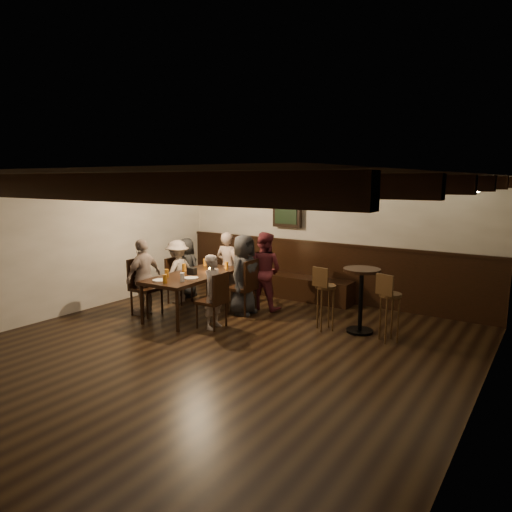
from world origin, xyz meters
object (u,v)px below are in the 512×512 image
Objects in this scene: chair_right_near at (243,297)px; bar_stool_right at (389,316)px; person_bench_right at (264,271)px; person_left_near at (178,272)px; high_top_table at (361,291)px; chair_left_near at (179,289)px; person_left_far at (144,277)px; dining_table at (194,277)px; bar_stool_left at (325,306)px; person_right_far at (214,292)px; chair_left_far at (146,297)px; person_right_near at (244,275)px; chair_right_far at (213,311)px; person_bench_left at (186,267)px; person_bench_centre at (228,267)px.

chair_right_near is 0.95× the size of bar_stool_right.
chair_right_near is 0.69× the size of person_bench_right.
high_top_table is at bearing 91.23° from person_left_near.
chair_left_near is 0.65× the size of person_left_far.
bar_stool_left is (2.29, 0.50, -0.28)m from dining_table.
person_right_far is at bearing -139.43° from bar_stool_left.
chair_left_far is 0.83× the size of person_right_far.
person_left_near is 1.50m from person_right_near.
dining_table is 1.95× the size of high_top_table.
chair_right_far is 1.75m from person_left_near.
person_bench_right is 1.71m from person_left_near.
bar_stool_right is (2.59, 0.06, 0.08)m from chair_right_near.
person_bench_right is at bearing 129.79° from chair_left_far.
dining_table is 1.66× the size of person_right_far.
chair_right_near is 0.64m from person_bench_right.
chair_left_far is 0.70× the size of person_bench_right.
chair_left_near is at bearing 90.00° from chair_right_near.
bar_stool_left is at bearing 158.85° from person_bench_right.
person_right_near is at bearing -170.17° from bar_stool_left.
chair_right_far is at bearing 82.36° from person_bench_right.
chair_right_far is 1.52m from person_left_far.
chair_right_near is 2.60m from bar_stool_right.
person_bench_right is 1.17× the size of person_left_near.
chair_left_near is at bearing 57.95° from chair_right_far.
person_right_near reaches higher than chair_left_far.
person_left_far is (0.24, -1.34, 0.07)m from person_bench_left.
bar_stool_left is at bearing 163.24° from person_bench_centre.
chair_left_near is 4.03m from bar_stool_right.
person_bench_right is at bearing 105.26° from person_left_near.
chair_left_near is at bearing -175.10° from high_top_table.
person_bench_centre reaches higher than chair_right_near.
high_top_table is 0.99× the size of bar_stool_left.
chair_left_near is at bearing -168.46° from bar_stool_left.
person_bench_right is 1.36m from person_right_far.
dining_table is at bearing 57.93° from chair_left_near.
person_bench_right reaches higher than bar_stool_left.
person_bench_right reaches higher than person_right_near.
person_bench_left is 1.16× the size of bar_stool_left.
high_top_table reaches higher than chair_right_far.
person_left_near is (0.18, -0.44, 0.01)m from person_bench_left.
chair_right_far reaches higher than dining_table.
person_left_near is at bearing 58.51° from chair_right_far.
high_top_table is (3.56, 0.30, 0.06)m from person_left_near.
chair_left_far is 0.74× the size of person_left_far.
chair_left_near is 0.99m from person_left_far.
high_top_table is (3.53, 0.30, 0.40)m from chair_left_near.
person_left_near is at bearing -168.44° from bar_stool_left.
person_bench_left reaches higher than chair_left_near.
person_right_near is at bearing 71.57° from person_bench_right.
chair_right_far is at bearing 115.61° from person_bench_centre.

